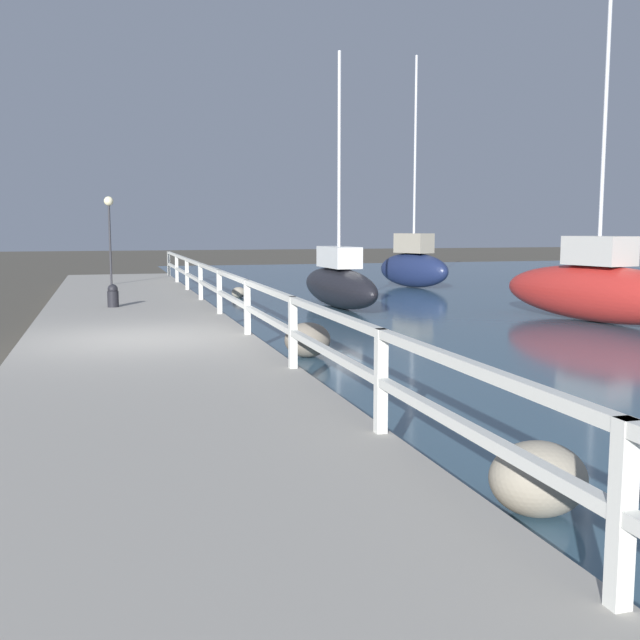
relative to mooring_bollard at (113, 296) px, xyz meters
name	(u,v)px	position (x,y,z in m)	size (l,w,h in m)	color
ground_plane	(141,357)	(0.36, -5.28, -0.57)	(120.00, 120.00, 0.00)	#4C473D
dock_walkway	(140,348)	(0.36, -5.28, -0.42)	(3.81, 36.00, 0.31)	#9E998E
railing	(247,297)	(2.17, -5.28, 0.38)	(0.10, 32.50, 0.94)	silver
boulder_water_edge	(239,292)	(3.76, 4.73, -0.40)	(0.44, 0.40, 0.33)	gray
boulder_mid_strip	(538,479)	(2.89, -13.16, -0.29)	(0.74, 0.67, 0.56)	gray
boulder_far_strip	(308,340)	(3.03, -6.06, -0.28)	(0.77, 0.69, 0.58)	slate
mooring_bollard	(113,296)	(0.00, 0.00, 0.00)	(0.26, 0.26, 0.53)	black
dock_lamp	(109,215)	(0.03, 7.27, 1.97)	(0.30, 0.30, 2.82)	#2D2D33
sailboat_black	(339,283)	(5.85, 1.17, 0.09)	(1.16, 5.05, 6.66)	black
sailboat_red	(597,289)	(10.56, -3.39, 0.18)	(2.34, 5.82, 8.05)	red
sailboat_navy	(413,265)	(10.47, 6.94, 0.24)	(2.11, 3.44, 8.05)	#192347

